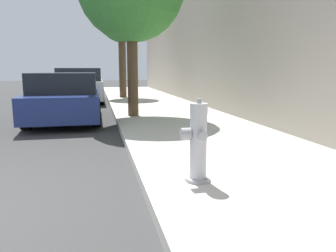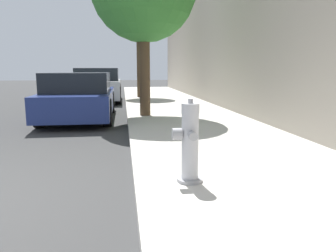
{
  "view_description": "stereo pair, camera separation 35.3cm",
  "coord_description": "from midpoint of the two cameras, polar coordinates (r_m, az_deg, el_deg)",
  "views": [
    {
      "loc": [
        1.66,
        -3.0,
        1.34
      ],
      "look_at": [
        2.64,
        1.49,
        0.54
      ],
      "focal_mm": 35.0,
      "sensor_mm": 36.0,
      "label": 1
    },
    {
      "loc": [
        2.01,
        -3.06,
        1.34
      ],
      "look_at": [
        2.64,
        1.49,
        0.54
      ],
      "focal_mm": 35.0,
      "sensor_mm": 36.0,
      "label": 2
    }
  ],
  "objects": [
    {
      "name": "parked_car_near",
      "position": [
        9.09,
        -18.46,
        4.76
      ],
      "size": [
        1.75,
        4.09,
        1.26
      ],
      "color": "navy",
      "rests_on": "ground_plane"
    },
    {
      "name": "parked_car_mid",
      "position": [
        14.09,
        -15.77,
        6.77
      ],
      "size": [
        1.85,
        3.97,
        1.39
      ],
      "color": "#B7B7BC",
      "rests_on": "ground_plane"
    },
    {
      "name": "fire_hydrant",
      "position": [
        3.52,
        2.32,
        -3.01
      ],
      "size": [
        0.33,
        0.35,
        0.9
      ],
      "color": "#97979C",
      "rests_on": "sidewalk_slab"
    },
    {
      "name": "sidewalk_slab",
      "position": [
        3.75,
        17.65,
        -10.47
      ],
      "size": [
        3.05,
        40.0,
        0.13
      ],
      "color": "beige",
      "rests_on": "ground_plane"
    },
    {
      "name": "street_tree_far",
      "position": [
        14.81,
        -8.82,
        17.7
      ],
      "size": [
        1.95,
        1.95,
        4.31
      ],
      "color": "brown",
      "rests_on": "sidewalk_slab"
    }
  ]
}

